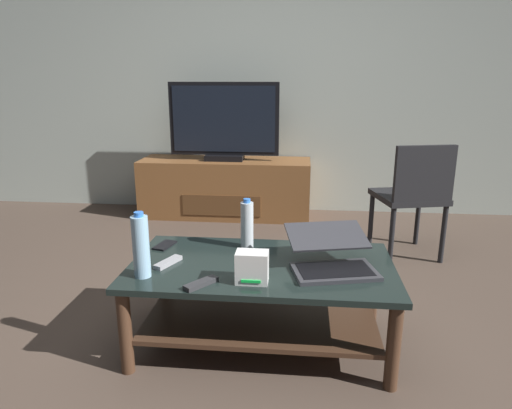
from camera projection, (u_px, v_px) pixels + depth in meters
ground_plane at (236, 340)px, 2.29m from camera, size 7.68×7.68×0.00m
back_wall at (272, 63)px, 4.27m from camera, size 6.40×0.12×2.80m
coffee_table at (262, 288)px, 2.19m from camera, size 1.24×0.68×0.42m
media_cabinet at (226, 188)px, 4.31m from camera, size 1.58×0.50×0.54m
television at (224, 123)px, 4.12m from camera, size 1.00×0.20×0.70m
dining_chair at (414, 193)px, 3.21m from camera, size 0.53×0.53×0.84m
laptop at (331, 256)px, 2.09m from camera, size 0.44×0.45×0.16m
router_box at (252, 267)px, 1.94m from camera, size 0.14×0.09×0.14m
water_bottle_near at (141, 246)px, 1.98m from camera, size 0.07×0.07×0.30m
water_bottle_far at (247, 225)px, 2.33m from camera, size 0.07×0.07×0.26m
cell_phone at (165, 245)px, 2.38m from camera, size 0.10×0.15×0.01m
tv_remote at (201, 283)px, 1.93m from camera, size 0.13×0.15×0.02m
soundbar_remote at (168, 262)px, 2.15m from camera, size 0.11×0.16×0.02m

